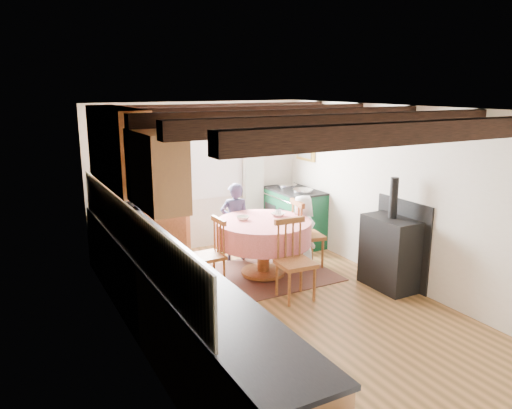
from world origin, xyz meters
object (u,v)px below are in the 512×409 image
cast_iron_stove (391,234)px  cup (278,213)px  chair_left (208,254)px  child_right (302,231)px  aga_range (294,216)px  child_far (235,222)px  chair_near (296,260)px  chair_right (308,233)px  dining_table (263,248)px

cast_iron_stove → cup: cast_iron_stove is taller
chair_left → cup: chair_left is taller
cast_iron_stove → child_right: (-0.57, 1.23, -0.21)m
chair_left → child_right: child_right is taller
aga_range → cup: aga_range is taller
chair_left → child_far: child_far is taller
chair_near → chair_right: bearing=52.4°
chair_left → aga_range: aga_range is taller
dining_table → chair_left: 0.85m
chair_right → child_right: 0.08m
child_far → dining_table: bearing=110.6°
chair_left → child_far: bearing=134.1°
chair_near → child_far: (-0.04, 1.65, 0.10)m
dining_table → child_right: 0.72m
dining_table → child_far: 0.80m
cast_iron_stove → child_right: cast_iron_stove is taller
chair_left → child_right: bearing=92.0°
cast_iron_stove → child_right: bearing=114.9°
chair_right → cast_iron_stove: bearing=-147.5°
dining_table → chair_right: (0.76, 0.02, 0.11)m
chair_near → chair_left: chair_near is taller
aga_range → cast_iron_stove: 2.19m
chair_near → cup: chair_near is taller
dining_table → chair_near: size_ratio=1.30×
child_far → cup: 0.79m
chair_left → cast_iron_stove: 2.43m
chair_right → child_far: bearing=57.0°
aga_range → cup: size_ratio=10.75×
chair_right → child_far: child_far is taller
dining_table → cast_iron_stove: cast_iron_stove is taller
chair_left → dining_table: bearing=89.9°
dining_table → cast_iron_stove: (1.27, -1.16, 0.35)m
chair_near → chair_left: 1.20m
chair_left → cast_iron_stove: size_ratio=0.63×
cast_iron_stove → child_far: (-1.34, 1.93, -0.14)m
chair_left → child_far: 1.11m
dining_table → cast_iron_stove: bearing=-42.4°
chair_right → aga_range: size_ratio=0.97×
cast_iron_stove → cup: bearing=126.5°
aga_range → cup: 1.27m
dining_table → child_right: child_right is taller
dining_table → child_far: (-0.07, 0.77, 0.21)m
dining_table → child_far: bearing=95.2°
chair_near → aga_range: chair_near is taller
aga_range → child_far: 1.26m
child_right → aga_range: bearing=-17.2°
aga_range → dining_table: bearing=-139.2°
chair_right → cup: (-0.44, 0.11, 0.34)m
child_far → cup: child_far is taller
dining_table → chair_near: 0.89m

